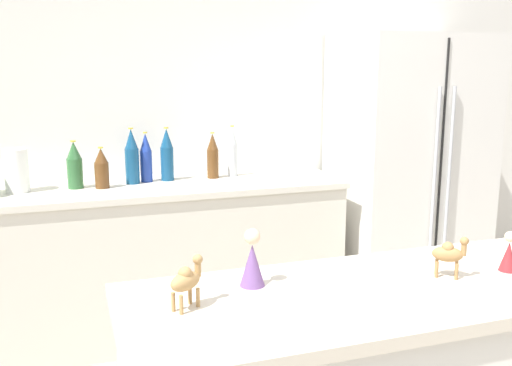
{
  "coord_description": "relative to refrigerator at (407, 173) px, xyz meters",
  "views": [
    {
      "loc": [
        -0.99,
        -0.79,
        1.55
      ],
      "look_at": [
        -0.24,
        1.44,
        1.07
      ],
      "focal_mm": 40.0,
      "sensor_mm": 36.0,
      "label": 1
    }
  ],
  "objects": [
    {
      "name": "back_counter",
      "position": [
        -1.65,
        0.06,
        -0.42
      ],
      "size": [
        2.21,
        0.63,
        0.89
      ],
      "color": "silver",
      "rests_on": "ground_plane"
    },
    {
      "name": "back_bottle_3",
      "position": [
        -1.26,
        0.14,
        0.15
      ],
      "size": [
        0.07,
        0.07,
        0.28
      ],
      "color": "brown",
      "rests_on": "back_counter"
    },
    {
      "name": "refrigerator",
      "position": [
        0.0,
        0.0,
        0.0
      ],
      "size": [
        0.89,
        0.71,
        1.74
      ],
      "color": "silver",
      "rests_on": "ground_plane"
    },
    {
      "name": "camel_figurine",
      "position": [
        -1.06,
        -1.83,
        0.15
      ],
      "size": [
        0.1,
        0.09,
        0.12
      ],
      "color": "olive",
      "rests_on": "bar_counter"
    },
    {
      "name": "back_bottle_2",
      "position": [
        -1.13,
        0.16,
        0.17
      ],
      "size": [
        0.06,
        0.06,
        0.31
      ],
      "color": "#B2B7BC",
      "rests_on": "back_counter"
    },
    {
      "name": "wise_man_figurine_purple",
      "position": [
        -0.86,
        -1.84,
        0.13
      ],
      "size": [
        0.05,
        0.05,
        0.12
      ],
      "color": "maroon",
      "rests_on": "bar_counter"
    },
    {
      "name": "wall_back",
      "position": [
        -1.1,
        0.39,
        0.4
      ],
      "size": [
        8.0,
        0.06,
        2.55
      ],
      "color": "white",
      "rests_on": "ground_plane"
    },
    {
      "name": "back_bottle_0",
      "position": [
        -1.91,
        0.05,
        0.13
      ],
      "size": [
        0.08,
        0.08,
        0.23
      ],
      "color": "brown",
      "rests_on": "back_counter"
    },
    {
      "name": "back_bottle_6",
      "position": [
        -2.05,
        0.09,
        0.15
      ],
      "size": [
        0.08,
        0.08,
        0.26
      ],
      "color": "#2D6033",
      "rests_on": "back_counter"
    },
    {
      "name": "back_bottle_4",
      "position": [
        -1.65,
        0.15,
        0.16
      ],
      "size": [
        0.07,
        0.07,
        0.29
      ],
      "color": "navy",
      "rests_on": "back_counter"
    },
    {
      "name": "back_bottle_1",
      "position": [
        -1.53,
        0.15,
        0.17
      ],
      "size": [
        0.08,
        0.08,
        0.31
      ],
      "color": "navy",
      "rests_on": "back_counter"
    },
    {
      "name": "paper_towel_roll",
      "position": [
        -2.34,
        0.08,
        0.14
      ],
      "size": [
        0.12,
        0.12,
        0.23
      ],
      "color": "white",
      "rests_on": "back_counter"
    },
    {
      "name": "wise_man_figurine_crimson",
      "position": [
        -1.62,
        -1.71,
        0.15
      ],
      "size": [
        0.07,
        0.07,
        0.16
      ],
      "color": "#6B4784",
      "rests_on": "bar_counter"
    },
    {
      "name": "back_bottle_5",
      "position": [
        -1.74,
        0.12,
        0.17
      ],
      "size": [
        0.08,
        0.08,
        0.32
      ],
      "color": "navy",
      "rests_on": "back_counter"
    },
    {
      "name": "camel_figurine_second",
      "position": [
        -1.82,
        -1.81,
        0.16
      ],
      "size": [
        0.1,
        0.09,
        0.13
      ],
      "color": "#A87F4C",
      "rests_on": "bar_counter"
    }
  ]
}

